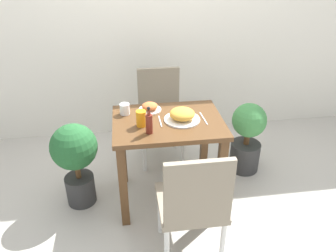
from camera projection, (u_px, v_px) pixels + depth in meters
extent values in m
plane|color=#B7B2A8|center=(168.00, 196.00, 2.81)|extent=(16.00, 16.00, 0.00)
cube|color=white|center=(151.00, 13.00, 3.22)|extent=(8.00, 0.05, 2.60)
cube|color=brown|center=(168.00, 122.00, 2.46)|extent=(0.83, 0.62, 0.04)
cube|color=brown|center=(123.00, 187.00, 2.37)|extent=(0.06, 0.06, 0.70)
cube|color=brown|center=(221.00, 178.00, 2.46)|extent=(0.06, 0.06, 0.70)
cube|color=brown|center=(122.00, 148.00, 2.82)|extent=(0.06, 0.06, 0.70)
cube|color=brown|center=(204.00, 142.00, 2.91)|extent=(0.06, 0.06, 0.70)
cube|color=gray|center=(190.00, 203.00, 2.12)|extent=(0.42, 0.42, 0.04)
cube|color=gray|center=(199.00, 193.00, 1.84)|extent=(0.40, 0.04, 0.44)
cylinder|color=white|center=(208.00, 206.00, 2.41)|extent=(0.03, 0.03, 0.40)
cylinder|color=white|center=(160.00, 211.00, 2.37)|extent=(0.03, 0.03, 0.40)
cylinder|color=white|center=(222.00, 245.00, 2.10)|extent=(0.03, 0.03, 0.40)
cylinder|color=white|center=(167.00, 252.00, 2.05)|extent=(0.03, 0.03, 0.40)
cube|color=gray|center=(161.00, 121.00, 3.10)|extent=(0.42, 0.42, 0.04)
cube|color=gray|center=(158.00, 90.00, 3.15)|extent=(0.40, 0.04, 0.44)
cylinder|color=white|center=(144.00, 153.00, 3.03)|extent=(0.03, 0.03, 0.40)
cylinder|color=white|center=(183.00, 150.00, 3.08)|extent=(0.03, 0.03, 0.40)
cylinder|color=white|center=(142.00, 133.00, 3.34)|extent=(0.03, 0.03, 0.40)
cylinder|color=white|center=(177.00, 131.00, 3.39)|extent=(0.03, 0.03, 0.40)
cylinder|color=white|center=(182.00, 119.00, 2.45)|extent=(0.27, 0.27, 0.01)
ellipsoid|color=gold|center=(182.00, 114.00, 2.43)|extent=(0.19, 0.19, 0.08)
cylinder|color=white|center=(150.00, 110.00, 2.59)|extent=(0.18, 0.18, 0.01)
ellipsoid|color=#CC6633|center=(150.00, 106.00, 2.58)|extent=(0.13, 0.13, 0.05)
cylinder|color=white|center=(125.00, 109.00, 2.52)|extent=(0.08, 0.08, 0.08)
cylinder|color=orange|center=(141.00, 118.00, 2.35)|extent=(0.07, 0.07, 0.12)
cylinder|color=maroon|center=(149.00, 124.00, 2.26)|extent=(0.05, 0.05, 0.14)
cylinder|color=maroon|center=(149.00, 112.00, 2.21)|extent=(0.02, 0.02, 0.04)
sphere|color=black|center=(149.00, 108.00, 2.20)|extent=(0.02, 0.02, 0.02)
cube|color=silver|center=(160.00, 121.00, 2.43)|extent=(0.01, 0.17, 0.00)
cube|color=silver|center=(204.00, 118.00, 2.47)|extent=(0.02, 0.20, 0.00)
cylinder|color=#333333|center=(81.00, 189.00, 2.70)|extent=(0.23, 0.23, 0.25)
cylinder|color=brown|center=(78.00, 172.00, 2.61)|extent=(0.04, 0.04, 0.11)
sphere|color=#235B2D|center=(74.00, 147.00, 2.50)|extent=(0.36, 0.36, 0.36)
cylinder|color=#333333|center=(244.00, 156.00, 3.09)|extent=(0.28, 0.28, 0.28)
cylinder|color=brown|center=(247.00, 139.00, 3.00)|extent=(0.05, 0.05, 0.09)
sphere|color=#428947|center=(249.00, 120.00, 2.91)|extent=(0.31, 0.31, 0.31)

